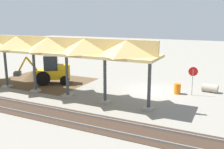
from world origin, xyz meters
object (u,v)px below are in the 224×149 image
(backhoe, at_px, (52,71))
(concrete_pipe, at_px, (210,88))
(stop_sign, at_px, (193,75))
(traffic_barrel, at_px, (177,89))

(backhoe, height_order, concrete_pipe, backhoe)
(stop_sign, distance_m, traffic_barrel, 1.77)
(stop_sign, bearing_deg, backhoe, 8.85)
(backhoe, bearing_deg, concrete_pipe, -165.53)
(backhoe, height_order, traffic_barrel, backhoe)
(stop_sign, distance_m, concrete_pipe, 2.54)
(concrete_pipe, height_order, traffic_barrel, traffic_barrel)
(stop_sign, xyz_separation_m, concrete_pipe, (-1.29, -1.68, -1.40))
(concrete_pipe, bearing_deg, backhoe, 14.47)
(concrete_pipe, bearing_deg, traffic_barrel, 35.78)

